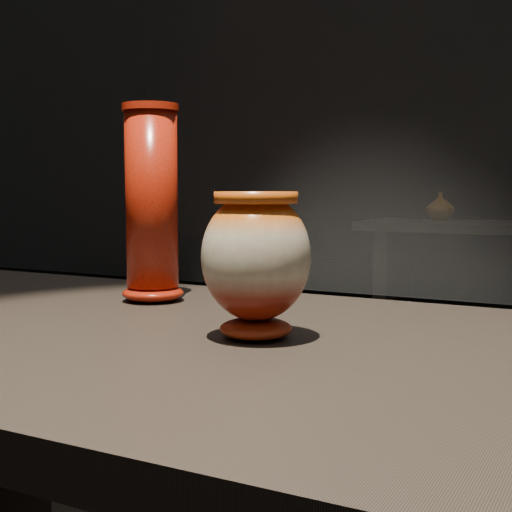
# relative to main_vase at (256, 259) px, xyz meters

# --- Properties ---
(main_vase) EXTENTS (0.18, 0.18, 0.19)m
(main_vase) POSITION_rel_main_vase_xyz_m (0.00, 0.00, 0.00)
(main_vase) COLOR maroon
(main_vase) RESTS_ON display_plinth
(tall_vase) EXTENTS (0.14, 0.14, 0.34)m
(tall_vase) POSITION_rel_main_vase_xyz_m (-0.30, 0.18, 0.06)
(tall_vase) COLOR red
(tall_vase) RESTS_ON display_plinth
(back_vase_left) EXTENTS (0.22, 0.22, 0.17)m
(back_vase_left) POSITION_rel_main_vase_xyz_m (-0.56, 3.29, -0.02)
(back_vase_left) COLOR #9D6816
(back_vase_left) RESTS_ON back_shelf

